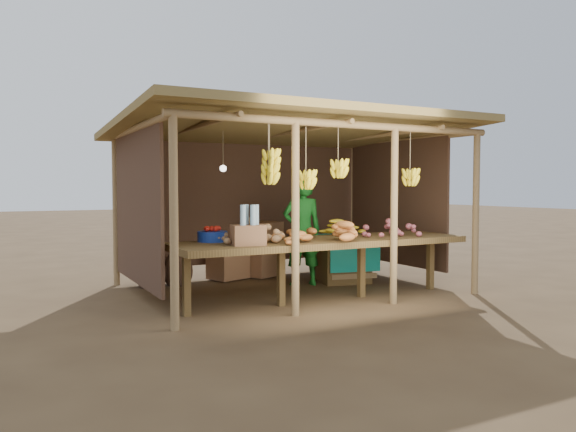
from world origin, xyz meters
name	(u,v)px	position (x,y,z in m)	size (l,w,h in m)	color
ground	(288,289)	(0.00, 0.00, 0.00)	(60.00, 60.00, 0.00)	brown
stall_structure	(289,155)	(-0.01, -0.03, 1.91)	(4.70, 3.50, 2.43)	#90714A
counter	(323,244)	(0.00, -0.95, 0.74)	(3.90, 1.05, 0.80)	brown
potato_heap	(253,227)	(-0.96, -0.93, 0.98)	(0.89, 0.53, 0.36)	#99744F
sweet_potato_heap	(318,227)	(-0.22, -1.19, 0.98)	(1.12, 0.67, 0.36)	#C06F31
onion_heap	(390,223)	(1.01, -1.03, 0.98)	(0.85, 0.51, 0.36)	#A6515C
banana_pile	(342,222)	(0.59, -0.50, 0.97)	(0.60, 0.36, 0.35)	gold
tomato_basin	(212,235)	(-1.36, -0.61, 0.88)	(0.36, 0.36, 0.19)	navy
bottle_box	(248,230)	(-1.14, -1.19, 0.98)	(0.42, 0.35, 0.46)	#8F6040
vendor	(302,231)	(0.34, 0.20, 0.81)	(0.59, 0.39, 1.62)	#186F20
tarp_crate	(343,257)	(1.03, 0.13, 0.39)	(0.92, 0.84, 0.94)	brown
carton_stack	(251,254)	(-0.06, 1.16, 0.39)	(1.28, 0.63, 0.88)	#8F6040
burlap_sacks	(164,269)	(-1.50, 1.06, 0.26)	(0.85, 0.44, 0.60)	#4C3223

